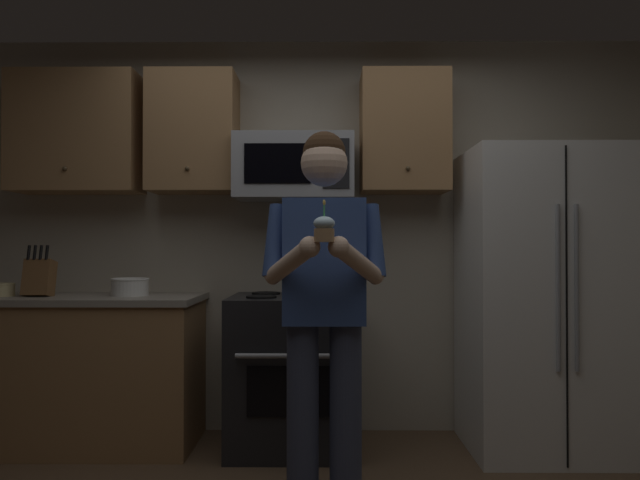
{
  "coord_description": "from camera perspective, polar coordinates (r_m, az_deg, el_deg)",
  "views": [
    {
      "loc": [
        0.04,
        -2.25,
        1.21
      ],
      "look_at": [
        0.02,
        0.51,
        1.25
      ],
      "focal_mm": 33.21,
      "sensor_mm": 36.0,
      "label": 1
    }
  ],
  "objects": [
    {
      "name": "wall_back",
      "position": [
        4.0,
        -0.15,
        0.47
      ],
      "size": [
        4.4,
        0.1,
        2.6
      ],
      "primitive_type": "cube",
      "color": "#B7AD99",
      "rests_on": "ground"
    },
    {
      "name": "oven_range",
      "position": [
        3.69,
        -2.6,
        -12.52
      ],
      "size": [
        0.76,
        0.7,
        0.93
      ],
      "color": "black",
      "rests_on": "ground"
    },
    {
      "name": "microwave",
      "position": [
        3.77,
        -2.49,
        6.96
      ],
      "size": [
        0.74,
        0.41,
        0.4
      ],
      "color": "#9EA0A5"
    },
    {
      "name": "refrigerator",
      "position": [
        3.82,
        20.6,
        -5.43
      ],
      "size": [
        0.9,
        0.75,
        1.8
      ],
      "color": "white",
      "rests_on": "ground"
    },
    {
      "name": "cabinet_row_upper",
      "position": [
        3.93,
        -10.99,
        10.05
      ],
      "size": [
        2.78,
        0.36,
        0.76
      ],
      "color": "#9E7247"
    },
    {
      "name": "counter_left",
      "position": [
        3.99,
        -21.95,
        -11.56
      ],
      "size": [
        1.44,
        0.66,
        0.92
      ],
      "color": "#9E7247",
      "rests_on": "ground"
    },
    {
      "name": "knife_block",
      "position": [
        3.98,
        -25.44,
        -3.27
      ],
      "size": [
        0.16,
        0.15,
        0.32
      ],
      "color": "brown",
      "rests_on": "counter_left"
    },
    {
      "name": "bowl_large_white",
      "position": [
        3.84,
        -17.84,
        -4.28
      ],
      "size": [
        0.23,
        0.23,
        0.11
      ],
      "color": "white",
      "rests_on": "counter_left"
    },
    {
      "name": "bowl_small_colored",
      "position": [
        4.1,
        -28.43,
        -4.2
      ],
      "size": [
        0.17,
        0.17,
        0.08
      ],
      "color": "beige",
      "rests_on": "counter_left"
    },
    {
      "name": "person",
      "position": [
        2.76,
        0.41,
        -5.29
      ],
      "size": [
        0.6,
        0.48,
        1.76
      ],
      "color": "#383F59",
      "rests_on": "ground"
    },
    {
      "name": "cupcake",
      "position": [
        2.42,
        0.4,
        1.1
      ],
      "size": [
        0.09,
        0.09,
        0.17
      ],
      "color": "#A87F56"
    }
  ]
}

